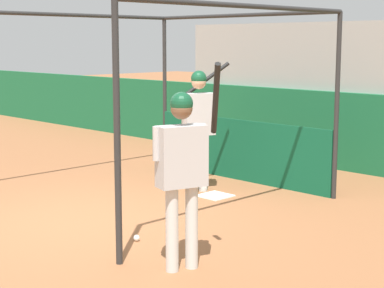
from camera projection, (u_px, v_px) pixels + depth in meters
name	position (u px, v px, depth m)	size (l,w,h in m)	color
ground_plane	(79.00, 221.00, 8.30)	(60.00, 60.00, 0.00)	#935B38
outfield_wall	(317.00, 129.00, 11.89)	(24.00, 0.12, 1.40)	#196038
bleacher_section	(355.00, 91.00, 12.66)	(6.50, 2.40, 2.68)	#9E9E99
batting_cage	(205.00, 112.00, 10.03)	(3.78, 4.09, 2.75)	#282828
home_plate	(215.00, 196.00, 9.63)	(0.44, 0.44, 0.02)	white
player_batter	(199.00, 118.00, 9.70)	(0.57, 0.95, 1.99)	silver
player_waiting	(183.00, 163.00, 6.37)	(0.53, 0.85, 2.11)	silver
baseball	(137.00, 238.00, 7.46)	(0.07, 0.07, 0.07)	white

